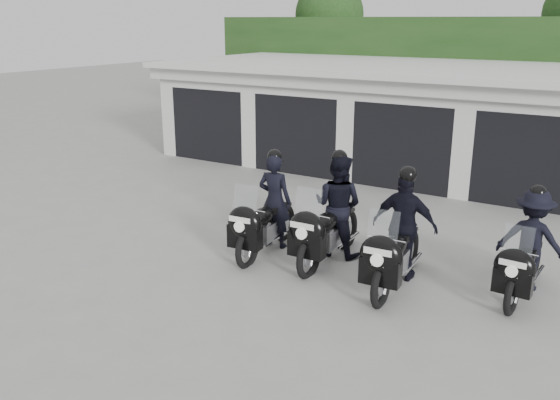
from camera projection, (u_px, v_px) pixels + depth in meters
The scene contains 7 objects.
ground at pixel (290, 259), 10.87m from camera, with size 80.00×80.00×0.00m, color gray.
garage_block at pixel (434, 121), 17.00m from camera, with size 16.40×6.80×2.96m.
background_vegetation at pixel (492, 63), 20.37m from camera, with size 20.00×3.90×5.80m.
police_bike_a at pixel (267, 212), 11.03m from camera, with size 0.80×2.27×1.97m.
police_bike_b at pixel (333, 213), 10.70m from camera, with size 0.94×2.37×2.06m.
police_bike_c at pixel (401, 234), 9.68m from camera, with size 1.14×2.32×2.02m.
police_bike_d at pixel (529, 247), 9.35m from camera, with size 1.11×2.09×1.82m.
Camera 1 is at (5.14, -8.66, 4.23)m, focal length 38.00 mm.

